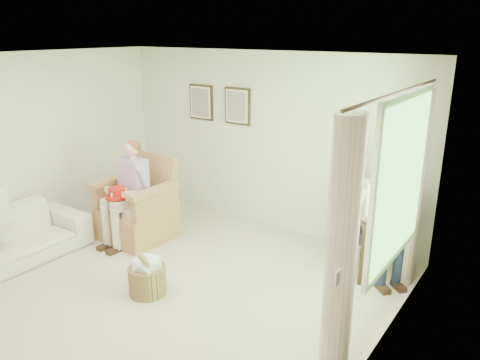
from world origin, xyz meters
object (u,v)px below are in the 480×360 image
Objects in this scene: wood_armchair at (379,225)px; person_dark at (376,210)px; hatbox at (147,274)px; red_hat at (117,194)px; wicker_armchair at (139,213)px; person_wicker at (128,185)px.

person_dark reaches higher than wood_armchair.
red_hat is at bearing 151.20° from hatbox.
red_hat is 1.48m from hatbox.
wood_armchair is 1.67× the size of hatbox.
person_dark is (3.11, 0.90, 0.46)m from wicker_armchair.
red_hat is at bearing -90.67° from person_wicker.
person_dark reaches higher than red_hat.
person_dark is (3.11, 1.05, -0.01)m from person_wicker.
person_dark reaches higher than hatbox.
red_hat is (-3.12, -1.25, -0.07)m from person_dark.
wicker_armchair is 1.13× the size of wood_armchair.
wood_armchair is at bearing 21.24° from wicker_armchair.
person_dark is 3.36m from red_hat.
wood_armchair is 3.37× the size of red_hat.
person_dark is (0.00, -0.17, 0.26)m from wood_armchair.
red_hat is (-0.01, -0.20, -0.08)m from person_wicker.
person_wicker is 1.01× the size of person_dark.
hatbox is at bearing -179.72° from wood_armchair.
person_wicker is 1.60m from hatbox.
hatbox is (1.20, -0.87, -0.60)m from person_wicker.
person_dark is 2.25× the size of hatbox.
person_wicker reaches higher than wood_armchair.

